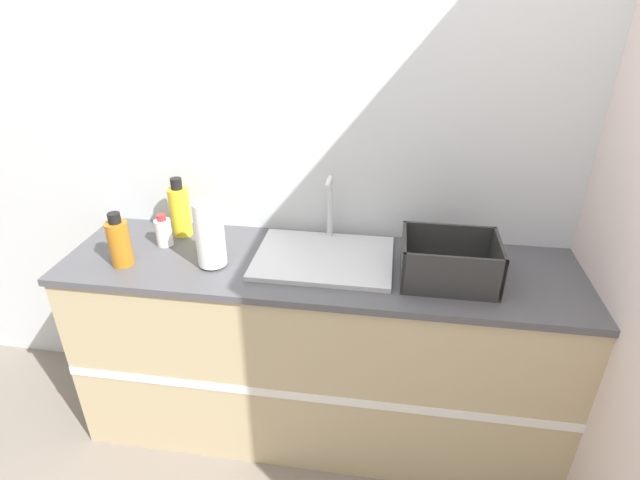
# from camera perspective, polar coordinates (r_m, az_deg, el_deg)

# --- Properties ---
(ground_plane) EXTENTS (12.00, 12.00, 0.00)m
(ground_plane) POSITION_cam_1_polar(r_m,az_deg,el_deg) (2.44, -1.10, -24.77)
(ground_plane) COLOR slate
(wall_back) EXTENTS (4.49, 0.06, 2.60)m
(wall_back) POSITION_cam_1_polar(r_m,az_deg,el_deg) (2.16, 1.24, 10.72)
(wall_back) COLOR silver
(wall_back) RESTS_ON ground_plane
(wall_right) EXTENTS (0.06, 2.56, 2.60)m
(wall_right) POSITION_cam_1_polar(r_m,az_deg,el_deg) (2.02, 31.95, 5.20)
(wall_right) COLOR silver
(wall_right) RESTS_ON ground_plane
(counter_cabinet) EXTENTS (2.12, 0.58, 0.90)m
(counter_cabinet) POSITION_cam_1_polar(r_m,az_deg,el_deg) (2.30, -0.02, -12.36)
(counter_cabinet) COLOR tan
(counter_cabinet) RESTS_ON ground_plane
(sink) EXTENTS (0.56, 0.42, 0.30)m
(sink) POSITION_cam_1_polar(r_m,az_deg,el_deg) (2.05, 0.45, -1.76)
(sink) COLOR silver
(sink) RESTS_ON counter_cabinet
(paper_towel_roll) EXTENTS (0.11, 0.11, 0.28)m
(paper_towel_roll) POSITION_cam_1_polar(r_m,az_deg,el_deg) (2.00, -12.47, 0.63)
(paper_towel_roll) COLOR #4C4C51
(paper_towel_roll) RESTS_ON counter_cabinet
(dish_rack) EXTENTS (0.36, 0.27, 0.17)m
(dish_rack) POSITION_cam_1_polar(r_m,az_deg,el_deg) (1.96, 14.51, -2.77)
(dish_rack) COLOR #2D2D2D
(dish_rack) RESTS_ON counter_cabinet
(bottle_white_spray) EXTENTS (0.07, 0.07, 0.14)m
(bottle_white_spray) POSITION_cam_1_polar(r_m,az_deg,el_deg) (2.25, -17.43, 0.92)
(bottle_white_spray) COLOR white
(bottle_white_spray) RESTS_ON counter_cabinet
(bottle_amber) EXTENTS (0.09, 0.09, 0.23)m
(bottle_amber) POSITION_cam_1_polar(r_m,az_deg,el_deg) (2.13, -21.96, -0.23)
(bottle_amber) COLOR #B26B19
(bottle_amber) RESTS_ON counter_cabinet
(bottle_yellow) EXTENTS (0.09, 0.09, 0.27)m
(bottle_yellow) POSITION_cam_1_polar(r_m,az_deg,el_deg) (2.30, -15.71, 3.30)
(bottle_yellow) COLOR yellow
(bottle_yellow) RESTS_ON counter_cabinet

